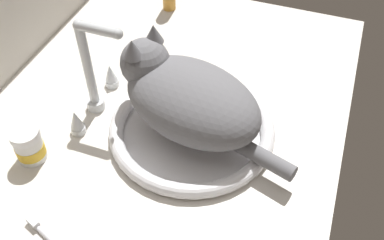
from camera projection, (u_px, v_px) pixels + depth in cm
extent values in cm
cube|color=silver|center=(156.00, 131.00, 96.13)|extent=(111.37, 77.40, 3.00)
torus|color=white|center=(192.00, 128.00, 92.74)|extent=(34.77, 34.77, 3.01)
cylinder|color=white|center=(192.00, 132.00, 93.62)|extent=(30.25, 30.25, 0.60)
cylinder|color=silver|center=(96.00, 104.00, 98.30)|extent=(4.00, 4.00, 2.23)
cylinder|color=silver|center=(87.00, 66.00, 90.33)|extent=(2.00, 2.00, 19.66)
sphere|color=silver|center=(78.00, 25.00, 83.17)|extent=(2.20, 2.20, 2.20)
cylinder|color=silver|center=(98.00, 29.00, 82.22)|extent=(2.00, 8.21, 2.00)
sphere|color=silver|center=(118.00, 34.00, 81.27)|extent=(2.10, 2.10, 2.10)
cylinder|color=silver|center=(78.00, 129.00, 93.48)|extent=(3.20, 3.20, 1.60)
cone|color=silver|center=(76.00, 120.00, 91.31)|extent=(2.88, 2.88, 4.37)
cylinder|color=silver|center=(112.00, 83.00, 103.58)|extent=(3.20, 3.20, 1.60)
cone|color=silver|center=(110.00, 73.00, 101.41)|extent=(2.88, 2.88, 4.37)
ellipsoid|color=slate|center=(192.00, 101.00, 86.91)|extent=(27.41, 34.16, 13.01)
sphere|color=slate|center=(145.00, 63.00, 89.28)|extent=(10.32, 10.32, 10.32)
cone|color=slate|center=(132.00, 49.00, 83.56)|extent=(3.92, 3.92, 3.87)
cone|color=slate|center=(154.00, 33.00, 86.93)|extent=(3.92, 3.92, 3.87)
ellipsoid|color=silver|center=(132.00, 60.00, 91.65)|extent=(5.07, 4.27, 3.30)
ellipsoid|color=silver|center=(152.00, 82.00, 91.72)|extent=(12.63, 11.15, 7.16)
cylinder|color=slate|center=(263.00, 158.00, 83.42)|extent=(7.02, 13.42, 3.20)
cylinder|color=white|center=(30.00, 148.00, 87.14)|extent=(5.57, 5.57, 6.07)
cylinder|color=gold|center=(30.00, 149.00, 87.49)|extent=(5.73, 5.73, 2.43)
cylinder|color=white|center=(24.00, 135.00, 84.31)|extent=(5.84, 5.84, 1.70)
cube|color=white|center=(33.00, 222.00, 78.01)|extent=(2.03, 2.85, 1.20)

